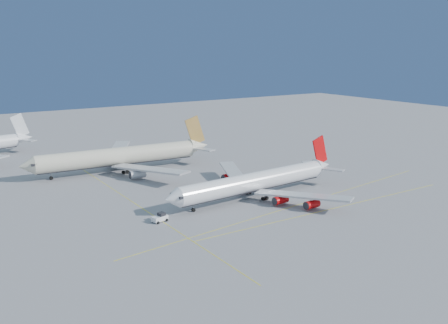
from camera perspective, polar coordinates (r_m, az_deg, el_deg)
ground at (r=149.64m, az=7.27°, el=-4.18°), size 500.00×500.00×0.00m
taxiway_lines at (r=145.94m, az=1.21°, el=-4.52°), size 118.86×140.00×0.02m
airliner_virgin at (r=149.46m, az=3.86°, el=-2.22°), size 64.11×57.42×15.81m
airliner_etihad at (r=183.43m, az=-11.56°, el=0.68°), size 70.16×64.73×18.31m
pushback_tug at (r=130.32m, az=-7.32°, el=-6.32°), size 4.46×3.27×2.31m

